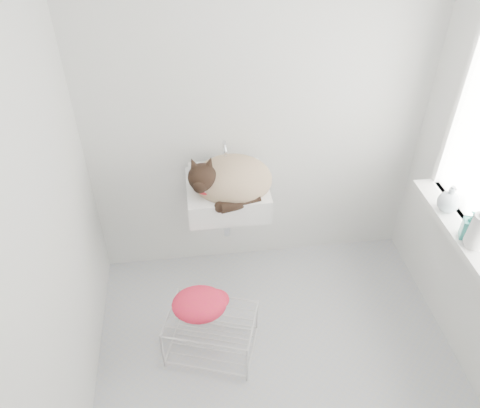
{
  "coord_description": "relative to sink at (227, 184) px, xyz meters",
  "views": [
    {
      "loc": [
        -0.45,
        -1.65,
        2.61
      ],
      "look_at": [
        -0.18,
        0.5,
        0.88
      ],
      "focal_mm": 36.1,
      "sensor_mm": 36.0,
      "label": 1
    }
  ],
  "objects": [
    {
      "name": "floor",
      "position": [
        0.23,
        -0.74,
        -0.85
      ],
      "size": [
        2.2,
        2.0,
        0.02
      ],
      "primitive_type": "cube",
      "color": "#B2B2B2",
      "rests_on": "ground"
    },
    {
      "name": "back_wall",
      "position": [
        0.23,
        0.26,
        0.4
      ],
      "size": [
        2.2,
        0.02,
        2.5
      ],
      "primitive_type": "cube",
      "color": "silver",
      "rests_on": "ground"
    },
    {
      "name": "left_wall",
      "position": [
        -0.87,
        -0.74,
        0.4
      ],
      "size": [
        0.02,
        2.0,
        2.5
      ],
      "primitive_type": "cube",
      "color": "silver",
      "rests_on": "ground"
    },
    {
      "name": "windowsill",
      "position": [
        1.24,
        -0.54,
        -0.02
      ],
      "size": [
        0.16,
        0.88,
        0.04
      ],
      "primitive_type": "cube",
      "color": "white",
      "rests_on": "right_wall"
    },
    {
      "name": "sink",
      "position": [
        0.0,
        0.0,
        0.0
      ],
      "size": [
        0.5,
        0.44,
        0.2
      ],
      "primitive_type": "cube",
      "color": "white",
      "rests_on": "back_wall"
    },
    {
      "name": "faucet",
      "position": [
        0.0,
        0.18,
        0.14
      ],
      "size": [
        0.18,
        0.13,
        0.18
      ],
      "primitive_type": null,
      "color": "silver",
      "rests_on": "sink"
    },
    {
      "name": "cat",
      "position": [
        0.01,
        -0.02,
        0.04
      ],
      "size": [
        0.51,
        0.42,
        0.32
      ],
      "rotation": [
        0.0,
        0.0,
        -0.04
      ],
      "color": "tan",
      "rests_on": "sink"
    },
    {
      "name": "wire_rack",
      "position": [
        -0.17,
        -0.57,
        -0.7
      ],
      "size": [
        0.59,
        0.5,
        0.3
      ],
      "primitive_type": "cube",
      "rotation": [
        0.0,
        0.0,
        -0.32
      ],
      "color": "silver",
      "rests_on": "floor"
    },
    {
      "name": "towel",
      "position": [
        -0.23,
        -0.52,
        -0.52
      ],
      "size": [
        0.34,
        0.25,
        0.14
      ],
      "primitive_type": "ellipsoid",
      "rotation": [
        0.0,
        0.0,
        -0.07
      ],
      "color": "#E84528",
      "rests_on": "wire_rack"
    },
    {
      "name": "bottle_a",
      "position": [
        1.23,
        -0.7,
        0.0
      ],
      "size": [
        0.13,
        0.13,
        0.24
      ],
      "primitive_type": "imported",
      "rotation": [
        0.0,
        0.0,
        2.48
      ],
      "color": "white",
      "rests_on": "windowsill"
    },
    {
      "name": "bottle_b",
      "position": [
        1.23,
        -0.64,
        0.0
      ],
      "size": [
        0.1,
        0.1,
        0.17
      ],
      "primitive_type": "imported",
      "rotation": [
        0.0,
        0.0,
        1.13
      ],
      "color": "teal",
      "rests_on": "windowsill"
    },
    {
      "name": "bottle_c",
      "position": [
        1.23,
        -0.4,
        0.0
      ],
      "size": [
        0.15,
        0.15,
        0.16
      ],
      "primitive_type": "imported",
      "rotation": [
        0.0,
        0.0,
        0.16
      ],
      "color": "silver",
      "rests_on": "windowsill"
    }
  ]
}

